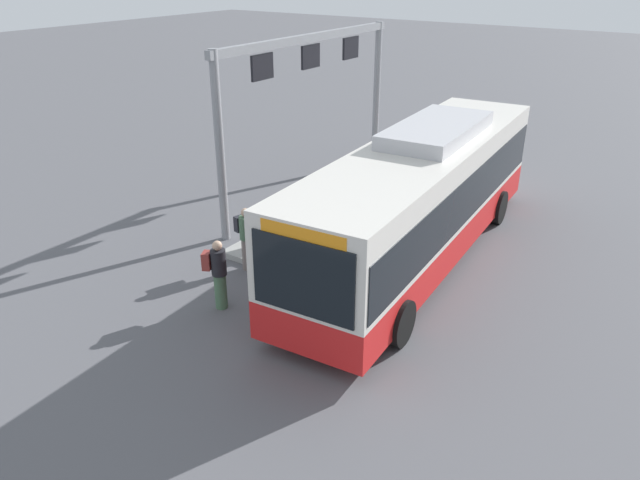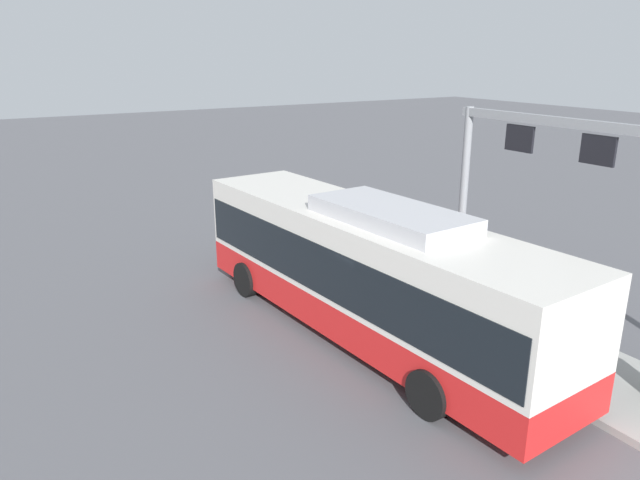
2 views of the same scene
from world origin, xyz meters
TOP-DOWN VIEW (x-y plane):
  - ground_plane at (0.00, 0.00)m, footprint 120.00×120.00m
  - platform_curb at (-2.13, -2.94)m, footprint 10.00×2.80m
  - bus_main at (-0.01, -0.00)m, footprint 11.46×3.28m
  - person_boarding at (4.77, -2.58)m, footprint 0.51×0.60m
  - person_waiting_near at (2.97, -3.31)m, footprint 0.44×0.58m
  - person_waiting_mid at (0.65, -2.93)m, footprint 0.49×0.60m
  - platform_sign_gantry at (-2.34, -5.01)m, footprint 8.89×0.24m
  - trash_bin at (-5.71, -3.19)m, footprint 0.52×0.52m

SIDE VIEW (x-z plane):
  - ground_plane at x=0.00m, z-range 0.00..0.00m
  - platform_curb at x=-2.13m, z-range 0.00..0.16m
  - trash_bin at x=-5.71m, z-range 0.16..1.06m
  - person_boarding at x=4.77m, z-range 0.06..1.73m
  - person_waiting_near at x=2.97m, z-range 0.06..1.73m
  - person_waiting_mid at x=0.65m, z-range 0.22..1.89m
  - bus_main at x=-0.01m, z-range 0.08..3.54m
  - platform_sign_gantry at x=-2.34m, z-range 1.13..6.33m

